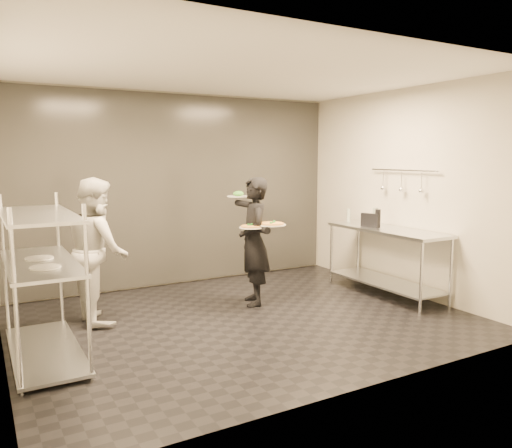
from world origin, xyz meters
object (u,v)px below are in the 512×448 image
waiter (254,241)px  bottle_clear (349,215)px  pos_monitor (370,220)px  bottle_green (375,217)px  prep_counter (386,250)px  pizza_plate_far (272,224)px  chef (98,250)px  salad_plate (238,195)px  pizza_plate_near (251,227)px  bottle_dark (378,219)px  pass_rack (41,277)px

waiter → bottle_clear: 1.81m
pos_monitor → bottle_green: bottle_green is taller
prep_counter → pizza_plate_far: bearing=170.7°
chef → bottle_clear: (3.64, -0.02, 0.19)m
waiter → salad_plate: size_ratio=5.42×
bottle_green → bottle_clear: size_ratio=1.34×
chef → pizza_plate_far: bearing=-105.8°
pizza_plate_near → pizza_plate_far: pizza_plate_far is taller
waiter → bottle_green: waiter is taller
prep_counter → bottle_green: (-0.00, 0.23, 0.43)m
salad_plate → pos_monitor: (1.69, -0.65, -0.37)m
bottle_dark → pizza_plate_far: bearing=174.0°
bottle_clear → pass_rack: bearing=-169.5°
prep_counter → waiter: waiter is taller
pass_rack → bottle_green: bearing=3.0°
pass_rack → chef: (0.69, 0.83, 0.06)m
prep_counter → salad_plate: salad_plate is taller
bottle_clear → waiter: bearing=-170.8°
chef → pizza_plate_near: 1.81m
chef → bottle_green: bearing=-99.7°
waiter → salad_plate: waiter is taller
pass_rack → pizza_plate_near: 2.46m
chef → bottle_clear: 3.65m
pass_rack → salad_plate: bearing=18.9°
chef → prep_counter: bearing=-103.1°
bottle_dark → pass_rack: bearing=-178.5°
waiter → bottle_clear: waiter is taller
chef → bottle_green: 3.69m
pos_monitor → chef: bearing=154.6°
pass_rack → salad_plate: (2.52, 0.86, 0.61)m
pos_monitor → prep_counter: bearing=-75.0°
pizza_plate_far → salad_plate: bearing=104.9°
waiter → pizza_plate_far: bearing=44.2°
salad_plate → bottle_green: size_ratio=1.14×
waiter → pizza_plate_far: 0.36m
pos_monitor → pizza_plate_near: bearing=160.2°
prep_counter → pos_monitor: size_ratio=6.78×
pass_rack → salad_plate: pass_rack is taller
pass_rack → waiter: bearing=11.4°
waiter → bottle_green: size_ratio=6.17×
pos_monitor → bottle_clear: (0.12, 0.60, 0.00)m
chef → bottle_green: (3.64, -0.60, 0.23)m
prep_counter → pizza_plate_far: (-1.66, 0.27, 0.43)m
bottle_clear → bottle_dark: size_ratio=0.78×
prep_counter → pizza_plate_far: 1.73m
pizza_plate_near → bottle_green: bearing=-3.5°
prep_counter → pizza_plate_far: pizza_plate_far is taller
prep_counter → pizza_plate_far: size_ratio=5.15×
bottle_clear → bottle_dark: bottle_dark is taller
bottle_dark → chef: bearing=168.7°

